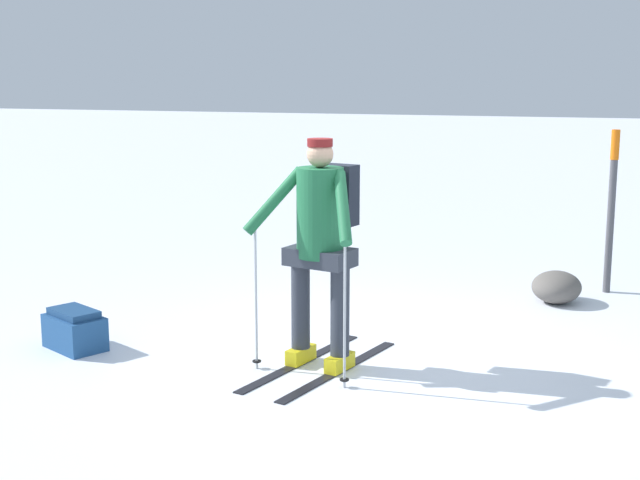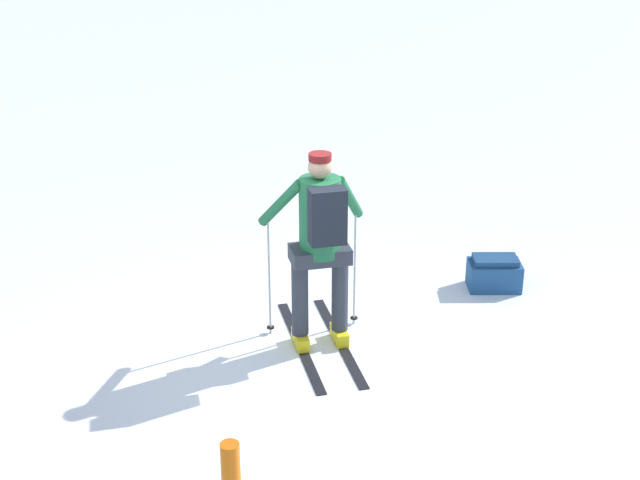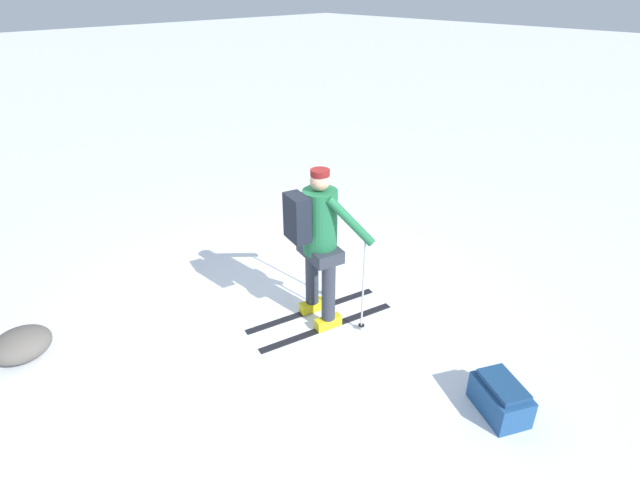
{
  "view_description": "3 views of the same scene",
  "coord_description": "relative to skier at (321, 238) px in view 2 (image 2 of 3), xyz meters",
  "views": [
    {
      "loc": [
        6.82,
        1.84,
        2.33
      ],
      "look_at": [
        0.38,
        -0.29,
        1.03
      ],
      "focal_mm": 50.0,
      "sensor_mm": 36.0,
      "label": 1
    },
    {
      "loc": [
        -5.94,
        2.97,
        4.07
      ],
      "look_at": [
        0.38,
        -0.29,
        1.03
      ],
      "focal_mm": 50.0,
      "sensor_mm": 36.0,
      "label": 2
    },
    {
      "loc": [
        -2.86,
        -3.66,
        3.5
      ],
      "look_at": [
        0.38,
        -0.29,
        1.03
      ],
      "focal_mm": 28.0,
      "sensor_mm": 36.0,
      "label": 3
    }
  ],
  "objects": [
    {
      "name": "dropped_backpack",
      "position": [
        0.23,
        -2.13,
        -0.9
      ],
      "size": [
        0.54,
        0.62,
        0.35
      ],
      "color": "navy",
      "rests_on": "ground_plane"
    },
    {
      "name": "skier",
      "position": [
        0.0,
        0.0,
        0.0
      ],
      "size": [
        1.74,
        0.99,
        1.82
      ],
      "color": "black",
      "rests_on": "ground_plane"
    },
    {
      "name": "ground_plane",
      "position": [
        -0.36,
        0.29,
        -1.06
      ],
      "size": [
        80.0,
        80.0,
        0.0
      ],
      "primitive_type": "plane",
      "color": "white"
    }
  ]
}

